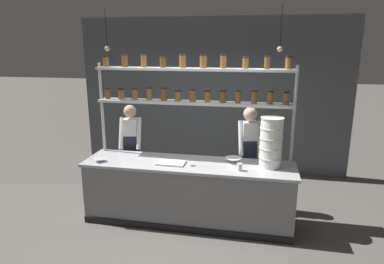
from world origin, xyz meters
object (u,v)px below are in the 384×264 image
Objects in this scene: container_stack at (271,142)px; serving_cup_front at (240,167)px; spice_shelf_unit at (193,89)px; cutting_board at (171,163)px; prep_bowl_near_left at (233,160)px; prep_bowl_center_front at (99,160)px; chef_left at (131,146)px; chef_center at (249,151)px.

serving_cup_front is at bearing -148.96° from container_stack.
spice_shelf_unit is 28.83× the size of serving_cup_front.
prep_bowl_near_left is (0.87, 0.24, 0.02)m from cutting_board.
prep_bowl_center_front is 1.64× the size of serving_cup_front.
spice_shelf_unit is 1.33m from serving_cup_front.
chef_left reaches higher than cutting_board.
chef_left is 2.31× the size of container_stack.
prep_bowl_center_front reaches higher than cutting_board.
spice_shelf_unit is at bearing 146.57° from serving_cup_front.
container_stack is at bearing 6.42° from prep_bowl_center_front.
chef_center is 4.16× the size of cutting_board.
prep_bowl_near_left is at bearing 10.63° from prep_bowl_center_front.
prep_bowl_near_left is 1.97m from prep_bowl_center_front.
chef_left is 15.93× the size of serving_cup_front.
spice_shelf_unit is at bearing 165.46° from prep_bowl_near_left.
container_stack is at bearing 6.36° from cutting_board.
cutting_board is at bearing -173.64° from container_stack.
chef_left is at bearing 142.81° from cutting_board.
spice_shelf_unit is at bearing -21.43° from chef_left.
cutting_board is 0.99m from serving_cup_front.
chef_left is 1.94m from chef_center.
spice_shelf_unit is 1.78× the size of chef_center.
spice_shelf_unit reaches higher than chef_center.
chef_left is at bearing 158.17° from serving_cup_front.
prep_bowl_near_left is (-0.52, 0.09, -0.32)m from container_stack.
chef_left is (-1.09, 0.24, -1.01)m from spice_shelf_unit.
chef_center is (0.84, 0.28, -0.99)m from spice_shelf_unit.
serving_cup_front is (2.05, 0.03, 0.03)m from prep_bowl_center_front.
prep_bowl_center_front is (-1.93, -0.36, -0.01)m from prep_bowl_near_left.
serving_cup_front is at bearing -71.03° from prep_bowl_near_left.
chef_center is at bearing 65.07° from prep_bowl_near_left.
spice_shelf_unit is at bearing 59.91° from cutting_board.
container_stack reaches higher than prep_bowl_near_left.
serving_cup_front is at bearing -5.11° from cutting_board.
prep_bowl_center_front is (-2.14, -0.81, -0.02)m from chef_center.
container_stack reaches higher than prep_bowl_center_front.
spice_shelf_unit is 4.19× the size of container_stack.
serving_cup_front is (-0.09, -0.77, 0.01)m from chef_center.
prep_bowl_near_left is at bearing -14.54° from spice_shelf_unit.
serving_cup_front is (0.99, -0.09, 0.04)m from cutting_board.
prep_bowl_center_front is at bearing -169.37° from prep_bowl_near_left.
chef_center is at bearing 120.55° from container_stack.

